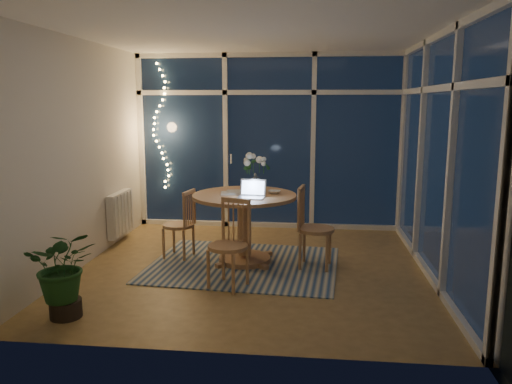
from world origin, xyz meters
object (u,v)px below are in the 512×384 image
chair_front (228,244)px  dining_table (245,229)px  laptop (251,189)px  chair_right (316,227)px  potted_plant (64,276)px  chair_left (178,223)px  flower_vase (255,181)px

chair_front → dining_table: bearing=107.2°
dining_table → laptop: bearing=-65.0°
dining_table → chair_right: chair_right is taller
chair_right → chair_front: bearing=137.6°
dining_table → potted_plant: dining_table is taller
dining_table → chair_front: 0.84m
dining_table → chair_right: (0.83, -0.10, 0.07)m
chair_left → laptop: (0.93, -0.33, 0.51)m
chair_right → flower_vase: flower_vase is taller
chair_right → potted_plant: size_ratio=1.26×
chair_front → laptop: size_ratio=3.12×
chair_left → chair_front: (0.77, -0.94, 0.03)m
chair_left → potted_plant: 1.89m
laptop → potted_plant: laptop is taller
flower_vase → chair_front: bearing=-97.7°
laptop → chair_right: bearing=15.8°
chair_left → potted_plant: chair_left is taller
chair_front → potted_plant: 1.58m
chair_right → potted_plant: bearing=134.1°
chair_front → flower_vase: 1.25m
chair_right → potted_plant: chair_right is taller
chair_right → laptop: laptop is taller
chair_left → potted_plant: bearing=-5.5°
dining_table → chair_front: bearing=-94.2°
chair_left → laptop: bearing=82.3°
dining_table → flower_vase: flower_vase is taller
laptop → flower_vase: bearing=97.2°
laptop → chair_front: bearing=-98.7°
laptop → potted_plant: (-1.48, -1.48, -0.56)m
potted_plant → chair_right: bearing=35.9°
laptop → chair_left: bearing=167.1°
dining_table → flower_vase: 0.61m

